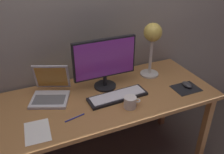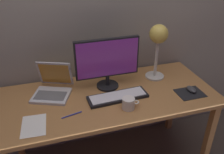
{
  "view_description": "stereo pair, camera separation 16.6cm",
  "coord_description": "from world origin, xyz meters",
  "px_view_note": "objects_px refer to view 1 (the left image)",
  "views": [
    {
      "loc": [
        -0.57,
        -1.38,
        1.74
      ],
      "look_at": [
        0.01,
        -0.05,
        0.92
      ],
      "focal_mm": 38.55,
      "sensor_mm": 36.0,
      "label": 1
    },
    {
      "loc": [
        -0.41,
        -1.43,
        1.74
      ],
      "look_at": [
        0.01,
        -0.05,
        0.92
      ],
      "focal_mm": 38.55,
      "sensor_mm": 36.0,
      "label": 2
    }
  ],
  "objects_px": {
    "keyboard_main": "(118,96)",
    "pen": "(75,118)",
    "mouse": "(187,85)",
    "laptop": "(51,89)",
    "monitor": "(105,61)",
    "coffee_mug": "(130,102)",
    "desk_lamp": "(152,38)"
  },
  "relations": [
    {
      "from": "laptop",
      "to": "mouse",
      "type": "distance_m",
      "value": 1.04
    },
    {
      "from": "laptop",
      "to": "mouse",
      "type": "height_order",
      "value": "laptop"
    },
    {
      "from": "keyboard_main",
      "to": "pen",
      "type": "xyz_separation_m",
      "value": [
        -0.35,
        -0.1,
        -0.01
      ]
    },
    {
      "from": "desk_lamp",
      "to": "coffee_mug",
      "type": "relative_size",
      "value": 3.73
    },
    {
      "from": "keyboard_main",
      "to": "monitor",
      "type": "bearing_deg",
      "value": 98.67
    },
    {
      "from": "monitor",
      "to": "coffee_mug",
      "type": "relative_size",
      "value": 4.01
    },
    {
      "from": "monitor",
      "to": "desk_lamp",
      "type": "xyz_separation_m",
      "value": [
        0.42,
        0.03,
        0.11
      ]
    },
    {
      "from": "laptop",
      "to": "pen",
      "type": "relative_size",
      "value": 2.49
    },
    {
      "from": "mouse",
      "to": "pen",
      "type": "height_order",
      "value": "mouse"
    },
    {
      "from": "keyboard_main",
      "to": "mouse",
      "type": "height_order",
      "value": "mouse"
    },
    {
      "from": "keyboard_main",
      "to": "pen",
      "type": "bearing_deg",
      "value": -163.43
    },
    {
      "from": "keyboard_main",
      "to": "laptop",
      "type": "height_order",
      "value": "laptop"
    },
    {
      "from": "desk_lamp",
      "to": "monitor",
      "type": "bearing_deg",
      "value": -175.5
    },
    {
      "from": "monitor",
      "to": "laptop",
      "type": "xyz_separation_m",
      "value": [
        -0.41,
        0.04,
        -0.16
      ]
    },
    {
      "from": "keyboard_main",
      "to": "coffee_mug",
      "type": "xyz_separation_m",
      "value": [
        0.03,
        -0.14,
        0.03
      ]
    },
    {
      "from": "keyboard_main",
      "to": "desk_lamp",
      "type": "relative_size",
      "value": 0.99
    },
    {
      "from": "desk_lamp",
      "to": "mouse",
      "type": "height_order",
      "value": "desk_lamp"
    },
    {
      "from": "pen",
      "to": "keyboard_main",
      "type": "bearing_deg",
      "value": 16.57
    },
    {
      "from": "monitor",
      "to": "mouse",
      "type": "xyz_separation_m",
      "value": [
        0.59,
        -0.26,
        -0.2
      ]
    },
    {
      "from": "laptop",
      "to": "pen",
      "type": "xyz_separation_m",
      "value": [
        0.09,
        -0.32,
        -0.06
      ]
    },
    {
      "from": "mouse",
      "to": "desk_lamp",
      "type": "bearing_deg",
      "value": 119.97
    },
    {
      "from": "desk_lamp",
      "to": "mouse",
      "type": "xyz_separation_m",
      "value": [
        0.17,
        -0.29,
        -0.31
      ]
    },
    {
      "from": "coffee_mug",
      "to": "keyboard_main",
      "type": "bearing_deg",
      "value": 102.79
    },
    {
      "from": "mouse",
      "to": "pen",
      "type": "xyz_separation_m",
      "value": [
        -0.91,
        -0.03,
        -0.02
      ]
    },
    {
      "from": "laptop",
      "to": "pen",
      "type": "height_order",
      "value": "laptop"
    },
    {
      "from": "coffee_mug",
      "to": "mouse",
      "type": "bearing_deg",
      "value": 6.44
    },
    {
      "from": "keyboard_main",
      "to": "mouse",
      "type": "distance_m",
      "value": 0.57
    },
    {
      "from": "monitor",
      "to": "pen",
      "type": "distance_m",
      "value": 0.48
    },
    {
      "from": "coffee_mug",
      "to": "pen",
      "type": "xyz_separation_m",
      "value": [
        -0.38,
        0.03,
        -0.04
      ]
    },
    {
      "from": "monitor",
      "to": "pen",
      "type": "bearing_deg",
      "value": -139.16
    },
    {
      "from": "keyboard_main",
      "to": "coffee_mug",
      "type": "height_order",
      "value": "coffee_mug"
    },
    {
      "from": "laptop",
      "to": "coffee_mug",
      "type": "relative_size",
      "value": 2.88
    }
  ]
}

